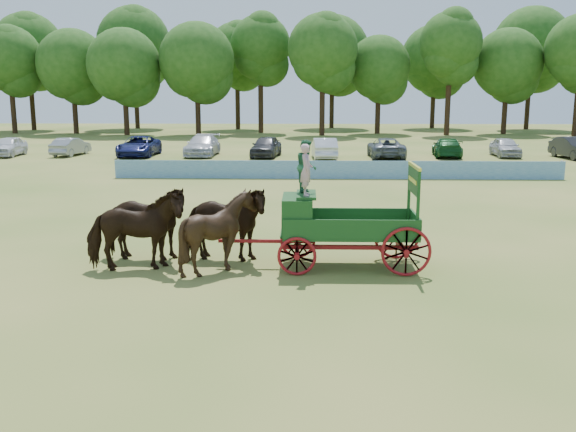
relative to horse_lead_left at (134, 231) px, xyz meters
The scene contains 9 objects.
ground 7.90m from the horse_lead_left, 10.58° to the left, with size 160.00×160.00×0.00m, color olive.
horse_lead_left is the anchor object (origin of this frame).
horse_lead_right 1.10m from the horse_lead_left, 90.00° to the left, with size 1.23×2.70×2.28m, color black.
horse_wheel_left 2.40m from the horse_lead_left, ahead, with size 1.84×2.07×2.28m, color black.
horse_wheel_right 2.64m from the horse_lead_left, 24.62° to the left, with size 1.23×2.70×2.28m, color black.
farm_dray 5.42m from the horse_lead_left, ahead, with size 6.00×2.00×3.66m.
sponsor_banner 20.56m from the horse_lead_left, 71.02° to the left, with size 26.00×0.08×1.05m, color #1C5D98.
parked_cars 32.88m from the horse_lead_left, 75.28° to the left, with size 54.83×7.44×1.61m.
treeline 62.89m from the horse_lead_left, 86.88° to the left, with size 87.62×24.74×15.94m.
Camera 1 is at (-2.85, -18.96, 5.05)m, focal length 40.00 mm.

